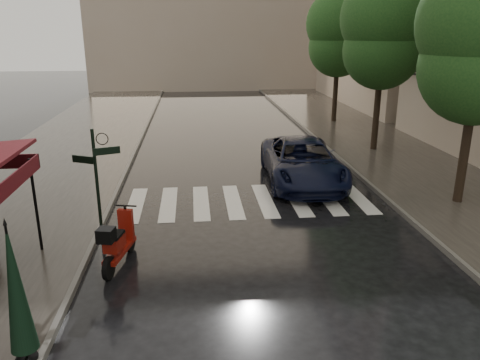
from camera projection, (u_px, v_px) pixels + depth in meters
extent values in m
plane|color=black|center=(138.00, 309.00, 9.40)|extent=(120.00, 120.00, 0.00)
cube|color=#38332D|center=(62.00, 158.00, 20.31)|extent=(6.00, 60.00, 0.12)
cube|color=#38332D|center=(389.00, 150.00, 21.74)|extent=(5.50, 60.00, 0.12)
cube|color=#595651|center=(133.00, 156.00, 20.60)|extent=(0.12, 60.00, 0.16)
cube|color=#595651|center=(330.00, 151.00, 21.46)|extent=(0.12, 60.00, 0.16)
cube|color=silver|center=(136.00, 205.00, 15.01)|extent=(0.50, 3.20, 0.01)
cube|color=silver|center=(169.00, 204.00, 15.11)|extent=(0.50, 3.20, 0.01)
cube|color=silver|center=(201.00, 202.00, 15.22)|extent=(0.50, 3.20, 0.01)
cube|color=silver|center=(233.00, 201.00, 15.32)|extent=(0.50, 3.20, 0.01)
cube|color=silver|center=(265.00, 200.00, 15.42)|extent=(0.50, 3.20, 0.01)
cube|color=silver|center=(296.00, 199.00, 15.52)|extent=(0.50, 3.20, 0.01)
cube|color=silver|center=(327.00, 198.00, 15.62)|extent=(0.50, 3.20, 0.01)
cube|color=silver|center=(357.00, 197.00, 15.72)|extent=(0.50, 3.20, 0.01)
cylinder|color=black|center=(36.00, 205.00, 11.35)|extent=(0.07, 0.07, 2.35)
cylinder|color=black|center=(98.00, 190.00, 11.65)|extent=(0.08, 0.08, 3.10)
cube|color=black|center=(107.00, 151.00, 11.38)|extent=(0.62, 0.26, 0.18)
cube|color=black|center=(83.00, 159.00, 11.38)|extent=(0.56, 0.29, 0.18)
cylinder|color=black|center=(467.00, 136.00, 14.37)|extent=(0.28, 0.28, 4.26)
sphere|color=#163E16|center=(477.00, 68.00, 13.75)|extent=(3.40, 3.40, 3.40)
cylinder|color=black|center=(378.00, 100.00, 20.96)|extent=(0.28, 0.28, 4.48)
sphere|color=#163E16|center=(382.00, 50.00, 20.30)|extent=(3.40, 3.40, 3.40)
sphere|color=#163E16|center=(385.00, 17.00, 19.89)|extent=(3.80, 3.80, 3.80)
cylinder|color=black|center=(336.00, 84.00, 27.63)|extent=(0.28, 0.28, 4.37)
sphere|color=#163E16|center=(338.00, 47.00, 26.99)|extent=(3.40, 3.40, 3.40)
sphere|color=#163E16|center=(340.00, 23.00, 26.58)|extent=(3.80, 3.80, 3.80)
sphere|color=#163E16|center=(341.00, 0.00, 26.20)|extent=(2.60, 2.60, 2.60)
cylinder|color=black|center=(109.00, 268.00, 10.46)|extent=(0.23, 0.55, 0.54)
cylinder|color=black|center=(130.00, 241.00, 11.79)|extent=(0.23, 0.55, 0.54)
cube|color=maroon|center=(120.00, 250.00, 11.13)|extent=(0.62, 1.49, 0.11)
cube|color=maroon|center=(114.00, 242.00, 10.76)|extent=(0.46, 0.68, 0.31)
cube|color=maroon|center=(126.00, 225.00, 11.47)|extent=(0.38, 0.21, 0.84)
cylinder|color=black|center=(126.00, 206.00, 11.43)|extent=(0.51, 0.15, 0.04)
cube|color=black|center=(106.00, 235.00, 10.25)|extent=(0.42, 0.41, 0.31)
imported|color=black|center=(302.00, 161.00, 17.07)|extent=(2.84, 5.73, 1.56)
cylinder|color=black|center=(27.00, 358.00, 7.77)|extent=(0.36, 0.36, 0.05)
cylinder|color=black|center=(17.00, 294.00, 7.40)|extent=(0.04, 0.04, 2.38)
cone|color=black|center=(16.00, 288.00, 7.37)|extent=(0.45, 0.45, 2.26)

